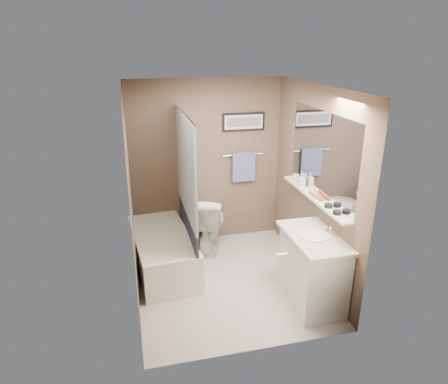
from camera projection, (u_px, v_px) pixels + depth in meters
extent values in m
plane|color=beige|center=(227.00, 281.00, 5.07)|extent=(2.50, 2.50, 0.00)
cube|color=silver|center=(227.00, 88.00, 4.24)|extent=(2.20, 2.50, 0.04)
cube|color=brown|center=(206.00, 163.00, 5.77)|extent=(2.20, 0.04, 2.40)
cube|color=brown|center=(261.00, 240.00, 3.53)|extent=(2.20, 0.04, 2.40)
cube|color=brown|center=(132.00, 200.00, 4.41)|extent=(0.04, 2.50, 2.40)
cube|color=brown|center=(312.00, 185.00, 4.89)|extent=(0.04, 2.50, 2.40)
cube|color=tan|center=(132.00, 201.00, 4.93)|extent=(0.02, 1.55, 2.00)
cylinder|color=silver|center=(184.00, 114.00, 4.72)|extent=(0.02, 1.55, 0.02)
cube|color=white|center=(186.00, 166.00, 4.94)|extent=(0.03, 1.45, 1.28)
cube|color=#242C44|center=(188.00, 226.00, 5.23)|extent=(0.03, 1.45, 0.36)
cube|color=silver|center=(322.00, 155.00, 4.61)|extent=(0.02, 1.60, 1.00)
cube|color=silver|center=(314.00, 197.00, 4.77)|extent=(0.12, 1.60, 0.03)
cylinder|color=silver|center=(243.00, 155.00, 5.84)|extent=(0.60, 0.02, 0.02)
cube|color=#949BD8|center=(243.00, 167.00, 5.89)|extent=(0.34, 0.05, 0.44)
cube|color=black|center=(244.00, 122.00, 5.69)|extent=(0.62, 0.02, 0.26)
cube|color=white|center=(244.00, 122.00, 5.68)|extent=(0.56, 0.00, 0.20)
cube|color=#595959|center=(244.00, 122.00, 5.67)|extent=(0.50, 0.00, 0.13)
cube|color=silver|center=(317.00, 253.00, 3.71)|extent=(0.80, 0.02, 2.00)
cylinder|color=silver|center=(281.00, 254.00, 3.68)|extent=(0.10, 0.02, 0.02)
cube|color=white|center=(163.00, 252.00, 5.26)|extent=(0.84, 1.56, 0.50)
cube|color=white|center=(162.00, 235.00, 5.18)|extent=(0.56, 1.36, 0.02)
imported|color=white|center=(208.00, 222.00, 5.74)|extent=(0.73, 0.93, 0.83)
cube|color=silver|center=(312.00, 270.00, 4.55)|extent=(0.54, 0.92, 0.80)
cube|color=beige|center=(314.00, 237.00, 4.40)|extent=(0.54, 0.96, 0.04)
cylinder|color=silver|center=(314.00, 235.00, 4.39)|extent=(0.34, 0.34, 0.01)
cylinder|color=silver|center=(331.00, 230.00, 4.42)|extent=(0.02, 0.02, 0.10)
sphere|color=silver|center=(326.00, 228.00, 4.52)|extent=(0.05, 0.05, 0.05)
cylinder|color=black|center=(337.00, 212.00, 4.26)|extent=(0.09, 0.09, 0.04)
cylinder|color=black|center=(328.00, 206.00, 4.44)|extent=(0.09, 0.09, 0.04)
cylinder|color=#C2461B|center=(317.00, 197.00, 4.69)|extent=(0.05, 0.22, 0.04)
cylinder|color=#F14B22|center=(314.00, 195.00, 4.76)|extent=(0.07, 0.22, 0.04)
cube|color=#F897C3|center=(309.00, 192.00, 4.90)|extent=(0.03, 0.16, 0.01)
cylinder|color=silver|center=(296.00, 178.00, 5.26)|extent=(0.08, 0.08, 0.10)
imported|color=#999999|center=(302.00, 180.00, 5.07)|extent=(0.08, 0.08, 0.17)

